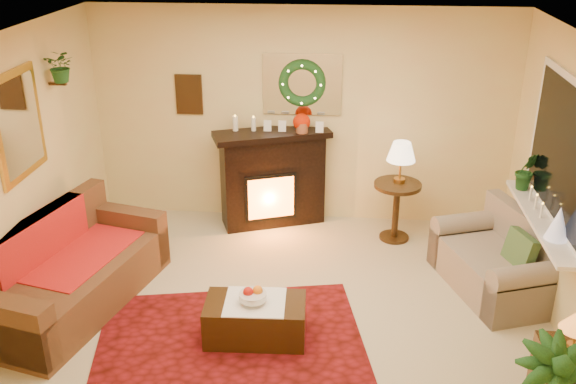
# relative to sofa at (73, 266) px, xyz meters

# --- Properties ---
(floor) EXTENTS (5.00, 5.00, 0.00)m
(floor) POSITION_rel_sofa_xyz_m (2.04, -0.04, -0.43)
(floor) COLOR beige
(floor) RESTS_ON ground
(ceiling) EXTENTS (5.00, 5.00, 0.00)m
(ceiling) POSITION_rel_sofa_xyz_m (2.04, -0.04, 2.17)
(ceiling) COLOR white
(ceiling) RESTS_ON ground
(wall_back) EXTENTS (5.00, 5.00, 0.00)m
(wall_back) POSITION_rel_sofa_xyz_m (2.04, 2.21, 0.87)
(wall_back) COLOR #EFD88C
(wall_back) RESTS_ON ground
(wall_front) EXTENTS (5.00, 5.00, 0.00)m
(wall_front) POSITION_rel_sofa_xyz_m (2.04, -2.29, 0.87)
(wall_front) COLOR #EFD88C
(wall_front) RESTS_ON ground
(wall_left) EXTENTS (4.50, 4.50, 0.00)m
(wall_left) POSITION_rel_sofa_xyz_m (-0.46, -0.04, 0.87)
(wall_left) COLOR #EFD88C
(wall_left) RESTS_ON ground
(area_rug) EXTENTS (2.66, 2.19, 0.01)m
(area_rug) POSITION_rel_sofa_xyz_m (1.60, -0.51, -0.42)
(area_rug) COLOR maroon
(area_rug) RESTS_ON floor
(sofa) EXTENTS (1.38, 2.22, 0.88)m
(sofa) POSITION_rel_sofa_xyz_m (0.00, 0.00, 0.00)
(sofa) COLOR #3B2314
(sofa) RESTS_ON floor
(red_throw) EXTENTS (0.78, 1.26, 0.02)m
(red_throw) POSITION_rel_sofa_xyz_m (-0.04, 0.19, 0.02)
(red_throw) COLOR #C23B23
(red_throw) RESTS_ON sofa
(fireplace) EXTENTS (1.27, 0.78, 1.11)m
(fireplace) POSITION_rel_sofa_xyz_m (1.70, 2.00, 0.12)
(fireplace) COLOR black
(fireplace) RESTS_ON floor
(poinsettia) EXTENTS (0.20, 0.20, 0.20)m
(poinsettia) POSITION_rel_sofa_xyz_m (2.05, 2.01, 0.87)
(poinsettia) COLOR #B91B00
(poinsettia) RESTS_ON fireplace
(mantel_candle_a) EXTENTS (0.06, 0.06, 0.19)m
(mantel_candle_a) POSITION_rel_sofa_xyz_m (1.27, 1.98, 0.83)
(mantel_candle_a) COLOR #FFF9C9
(mantel_candle_a) RESTS_ON fireplace
(mantel_candle_b) EXTENTS (0.06, 0.06, 0.17)m
(mantel_candle_b) POSITION_rel_sofa_xyz_m (1.49, 1.99, 0.83)
(mantel_candle_b) COLOR silver
(mantel_candle_b) RESTS_ON fireplace
(mantel_mirror) EXTENTS (0.92, 0.02, 0.72)m
(mantel_mirror) POSITION_rel_sofa_xyz_m (2.04, 2.19, 1.27)
(mantel_mirror) COLOR white
(mantel_mirror) RESTS_ON wall_back
(wreath) EXTENTS (0.55, 0.11, 0.55)m
(wreath) POSITION_rel_sofa_xyz_m (2.04, 2.15, 1.29)
(wreath) COLOR #194719
(wreath) RESTS_ON wall_back
(wall_art) EXTENTS (0.32, 0.03, 0.48)m
(wall_art) POSITION_rel_sofa_xyz_m (0.69, 2.19, 1.12)
(wall_art) COLOR #381E11
(wall_art) RESTS_ON wall_back
(gold_mirror) EXTENTS (0.03, 0.84, 1.00)m
(gold_mirror) POSITION_rel_sofa_xyz_m (-0.44, 0.26, 1.32)
(gold_mirror) COLOR gold
(gold_mirror) RESTS_ON wall_left
(hanging_plant) EXTENTS (0.33, 0.28, 0.36)m
(hanging_plant) POSITION_rel_sofa_xyz_m (-0.30, 1.01, 1.54)
(hanging_plant) COLOR #194719
(hanging_plant) RESTS_ON wall_left
(loveseat) EXTENTS (1.20, 1.54, 0.79)m
(loveseat) POSITION_rel_sofa_xyz_m (4.10, 0.66, -0.01)
(loveseat) COLOR #817256
(loveseat) RESTS_ON floor
(window_frame) EXTENTS (0.03, 1.86, 1.36)m
(window_frame) POSITION_rel_sofa_xyz_m (4.53, 0.51, 1.12)
(window_frame) COLOR white
(window_frame) RESTS_ON wall_right
(window_glass) EXTENTS (0.02, 1.70, 1.22)m
(window_glass) POSITION_rel_sofa_xyz_m (4.51, 0.51, 1.12)
(window_glass) COLOR black
(window_glass) RESTS_ON wall_right
(window_sill) EXTENTS (0.22, 1.86, 0.04)m
(window_sill) POSITION_rel_sofa_xyz_m (4.42, 0.51, 0.44)
(window_sill) COLOR white
(window_sill) RESTS_ON wall_right
(mini_tree) EXTENTS (0.21, 0.21, 0.31)m
(mini_tree) POSITION_rel_sofa_xyz_m (4.44, 0.08, 0.61)
(mini_tree) COLOR white
(mini_tree) RESTS_ON window_sill
(sill_plant) EXTENTS (0.30, 0.24, 0.54)m
(sill_plant) POSITION_rel_sofa_xyz_m (4.43, 1.19, 0.65)
(sill_plant) COLOR #143915
(sill_plant) RESTS_ON window_sill
(side_table_round) EXTENTS (0.69, 0.69, 0.70)m
(side_table_round) POSITION_rel_sofa_xyz_m (3.18, 1.68, -0.10)
(side_table_round) COLOR black
(side_table_round) RESTS_ON floor
(lamp_cream) EXTENTS (0.33, 0.33, 0.50)m
(lamp_cream) POSITION_rel_sofa_xyz_m (3.19, 1.71, 0.45)
(lamp_cream) COLOR #FFE8BE
(lamp_cream) RESTS_ON side_table_round
(end_table_square) EXTENTS (0.44, 0.44, 0.53)m
(end_table_square) POSITION_rel_sofa_xyz_m (4.30, -1.02, -0.16)
(end_table_square) COLOR #3B1910
(end_table_square) RESTS_ON floor
(coffee_table) EXTENTS (0.91, 0.52, 0.37)m
(coffee_table) POSITION_rel_sofa_xyz_m (1.81, -0.38, -0.22)
(coffee_table) COLOR #552D25
(coffee_table) RESTS_ON floor
(fruit_bowl) EXTENTS (0.25, 0.25, 0.06)m
(fruit_bowl) POSITION_rel_sofa_xyz_m (1.79, -0.40, 0.02)
(fruit_bowl) COLOR silver
(fruit_bowl) RESTS_ON coffee_table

